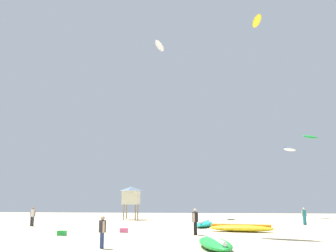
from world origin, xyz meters
The scene contains 14 objects.
person_foreground centered at (-1.69, 4.52, 0.91)m, with size 0.35×0.45×1.56m.
person_midground centered at (-13.20, 19.36, 1.02)m, with size 0.58×0.40×1.75m.
person_left centered at (12.54, 24.44, 0.97)m, with size 0.52×0.37×1.66m.
person_right centered at (2.46, 12.37, 1.04)m, with size 0.40×0.56×1.77m.
kite_grounded_near centered at (3.79, 5.09, 0.27)m, with size 2.27×4.93×0.56m.
kite_grounded_mid centered at (5.75, 15.36, 0.28)m, with size 5.03×2.32×0.59m.
kite_grounded_far centered at (2.82, 20.42, 0.27)m, with size 1.95×4.88×0.56m.
lifeguard_tower centered at (-6.83, 32.39, 3.05)m, with size 2.30×2.30×4.15m.
cooler_box centered at (-2.94, 13.75, 0.16)m, with size 0.56×0.36×0.32m, color #E5598C.
gear_bag centered at (-6.51, 10.84, 0.16)m, with size 0.56×0.36×0.32m, color green.
kite_aloft_0 centered at (14.83, 28.63, 9.48)m, with size 2.35×1.90×0.55m.
kite_aloft_2 centered at (8.03, 17.12, 18.21)m, with size 0.85×2.51×0.33m.
kite_aloft_3 centered at (15.08, 41.19, 9.81)m, with size 2.72×2.93×0.46m.
kite_aloft_4 centered at (-4.38, 39.66, 26.83)m, with size 1.46×4.35×0.66m.
Camera 1 is at (3.88, -13.11, 2.25)m, focal length 38.07 mm.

